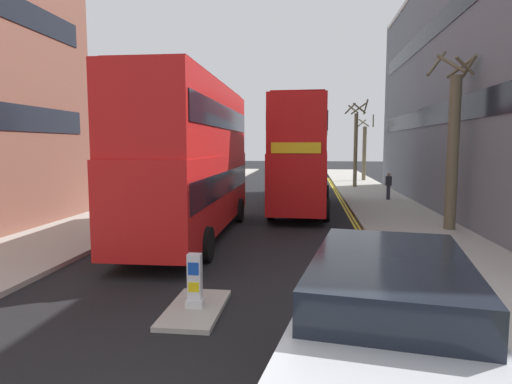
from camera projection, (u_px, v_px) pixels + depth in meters
sidewalk_right at (403, 220)px, 19.40m from camera, size 4.00×80.00×0.14m
sidewalk_left at (124, 215)px, 20.94m from camera, size 4.00×80.00×0.14m
kerb_line_outer at (360, 229)px, 17.68m from camera, size 0.10×56.00×0.01m
kerb_line_inner at (356, 229)px, 17.70m from camera, size 0.10×56.00×0.01m
traffic_island at (195, 309)px, 8.98m from camera, size 1.10×2.20×0.10m
keep_left_bollard at (195, 283)px, 8.92m from camera, size 0.36×0.28×1.11m
double_decker_bus_away at (192, 155)px, 15.92m from camera, size 2.91×10.84×5.64m
double_decker_bus_oncoming at (303, 152)px, 22.77m from camera, size 3.11×10.89×5.64m
taxi_minivan at (388, 352)px, 4.94m from camera, size 2.62×5.05×2.12m
pedestrian_far at (388, 186)px, 26.22m from camera, size 0.34×0.22×1.62m
street_tree_near at (356, 143)px, 34.09m from camera, size 1.73×1.63×6.73m
street_tree_mid at (365, 151)px, 40.63m from camera, size 1.59×1.57×6.03m
street_tree_far at (453, 147)px, 16.76m from camera, size 1.81×1.93×7.00m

